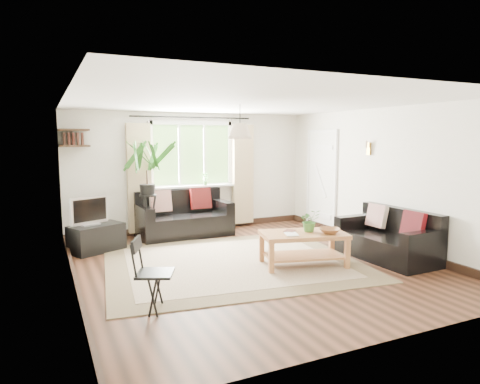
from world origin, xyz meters
name	(u,v)px	position (x,y,z in m)	size (l,w,h in m)	color
floor	(251,264)	(0.00, 0.00, 0.00)	(5.50, 5.50, 0.00)	black
ceiling	(252,102)	(0.00, 0.00, 2.40)	(5.50, 5.50, 0.00)	white
wall_back	(192,172)	(0.00, 2.75, 1.20)	(5.00, 0.02, 2.40)	silver
wall_front	(389,215)	(0.00, -2.75, 1.20)	(5.00, 0.02, 2.40)	silver
wall_left	(69,194)	(-2.50, 0.00, 1.20)	(0.02, 5.50, 2.40)	silver
wall_right	(382,178)	(2.50, 0.00, 1.20)	(0.02, 5.50, 2.40)	silver
rug	(232,262)	(-0.23, 0.18, 0.01)	(3.70, 3.17, 0.02)	beige
window	(192,155)	(0.00, 2.71, 1.55)	(2.50, 0.16, 2.16)	white
door	(321,181)	(2.47, 1.70, 1.00)	(0.06, 0.96, 2.06)	silver
corner_shelf	(74,138)	(-2.25, 2.50, 1.89)	(0.50, 0.50, 0.34)	black
pendant_lamp	(240,127)	(0.00, 0.40, 2.05)	(0.36, 0.36, 0.54)	beige
wall_sconce	(368,146)	(2.43, 0.30, 1.74)	(0.12, 0.12, 0.28)	beige
sofa_back	(184,215)	(-0.33, 2.25, 0.42)	(1.77, 0.88, 0.83)	black
sofa_right	(386,236)	(2.04, -0.63, 0.37)	(0.79, 1.58, 0.75)	black
coffee_table	(303,249)	(0.66, -0.40, 0.25)	(1.23, 0.67, 0.50)	brown
table_plant	(310,220)	(0.78, -0.37, 0.67)	(0.30, 0.26, 0.33)	#3B712D
bowl	(330,231)	(0.98, -0.60, 0.54)	(0.30, 0.30, 0.07)	brown
book_a	(285,234)	(0.33, -0.43, 0.51)	(0.18, 0.24, 0.02)	silver
book_b	(285,231)	(0.46, -0.21, 0.51)	(0.15, 0.20, 0.02)	#512920
tv_stand	(97,238)	(-2.02, 1.75, 0.23)	(0.85, 0.48, 0.46)	black
tv	(89,210)	(-2.11, 1.75, 0.71)	(0.65, 0.22, 0.50)	#A5A5AA
palm_stand	(148,191)	(-1.05, 2.15, 0.93)	(0.72, 0.72, 1.85)	black
folding_chair	(155,275)	(-1.73, -1.13, 0.41)	(0.42, 0.42, 0.81)	black
sill_plant	(205,178)	(0.25, 2.63, 1.06)	(0.14, 0.10, 0.27)	#2D6023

